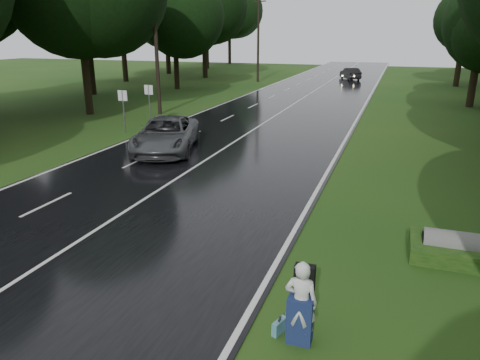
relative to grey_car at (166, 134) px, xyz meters
The scene contains 17 objects.
ground 10.60m from the grey_car, 75.56° to the right, with size 160.00×160.00×0.00m, color #274915.
road 10.16m from the grey_car, 74.92° to the left, with size 12.00×140.00×0.04m, color black.
lane_center 10.16m from the grey_car, 74.92° to the left, with size 0.12×140.00×0.01m, color silver.
grey_car is the anchor object (origin of this frame).
far_car 41.93m from the grey_car, 83.47° to the left, with size 1.57×4.50×1.48m, color black.
hitchhiker 15.81m from the grey_car, 52.31° to the right, with size 0.65×0.58×1.77m.
suitcase 15.47m from the grey_car, 53.33° to the right, with size 0.12×0.41×0.29m, color teal.
culvert 15.02m from the grey_car, 31.06° to the right, with size 0.78×0.78×1.56m, color slate.
utility_pole_mid 11.50m from the grey_car, 120.78° to the left, with size 1.80×0.28×9.01m, color black, non-canonical shape.
utility_pole_far 35.36m from the grey_car, 99.55° to the left, with size 1.80×0.28×10.50m, color black, non-canonical shape.
road_sign_a 5.64m from the grey_car, 145.03° to the left, with size 0.62×0.10×2.58m, color white, non-canonical shape.
road_sign_b 7.77m from the grey_car, 126.26° to the left, with size 0.62×0.10×2.58m, color white, non-canonical shape.
tree_left_d 13.54m from the grey_car, 143.34° to the left, with size 10.08×10.08×15.75m, color black, non-canonical shape.
tree_left_e 27.45m from the grey_car, 115.84° to the left, with size 8.22×8.22×12.85m, color black, non-canonical shape.
tree_left_f 40.45m from the grey_car, 110.77° to the left, with size 10.54×10.54×16.47m, color black, non-canonical shape.
tree_right_e 27.17m from the grey_car, 52.10° to the left, with size 7.10×7.10×11.10m, color black, non-canonical shape.
tree_right_f 41.35m from the grey_car, 65.49° to the left, with size 8.78×8.78×13.72m, color black, non-canonical shape.
Camera 1 is at (8.39, -9.70, 5.82)m, focal length 33.46 mm.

